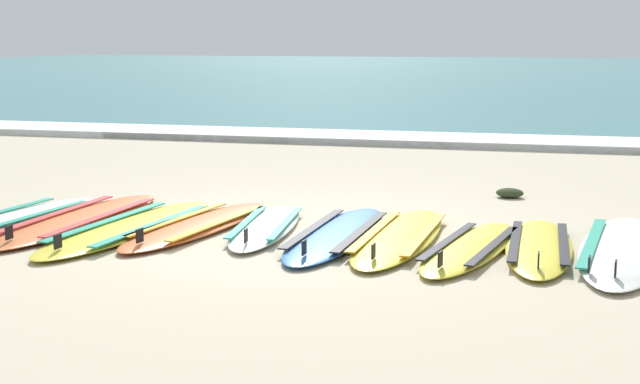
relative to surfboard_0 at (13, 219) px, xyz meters
name	(u,v)px	position (x,y,z in m)	size (l,w,h in m)	color
ground_plane	(287,233)	(2.52, 0.22, -0.04)	(80.00, 80.00, 0.00)	#C1B599
sea	(501,72)	(2.52, 36.36, 0.01)	(80.00, 60.00, 0.10)	teal
wave_foam_strip	(408,139)	(2.52, 7.04, 0.02)	(80.00, 1.37, 0.11)	white
surfboard_0	(13,219)	(0.00, 0.00, 0.00)	(0.82, 2.29, 0.18)	silver
surfboard_1	(79,219)	(0.58, 0.14, 0.00)	(0.78, 2.59, 0.18)	orange
surfboard_2	(131,227)	(1.19, -0.06, 0.00)	(0.92, 2.60, 0.18)	yellow
surfboard_3	(198,225)	(1.73, 0.17, 0.00)	(0.91, 2.30, 0.18)	orange
surfboard_4	(266,227)	(2.32, 0.26, 0.00)	(0.67, 1.96, 0.18)	white
surfboard_5	(337,234)	(2.98, 0.13, 0.00)	(0.67, 2.31, 0.18)	#3875CC
surfboard_6	(399,236)	(3.51, 0.17, 0.00)	(0.70, 2.35, 0.18)	yellow
surfboard_7	(470,248)	(4.11, -0.09, 0.00)	(0.87, 2.06, 0.18)	yellow
surfboard_8	(539,246)	(4.63, 0.09, 0.00)	(0.52, 2.05, 0.18)	yellow
surfboard_9	(622,249)	(5.26, 0.16, 0.00)	(0.95, 2.61, 0.18)	silver
seaweed_clump_near_shoreline	(510,193)	(4.31, 2.42, 0.01)	(0.29, 0.23, 0.10)	#2D381E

